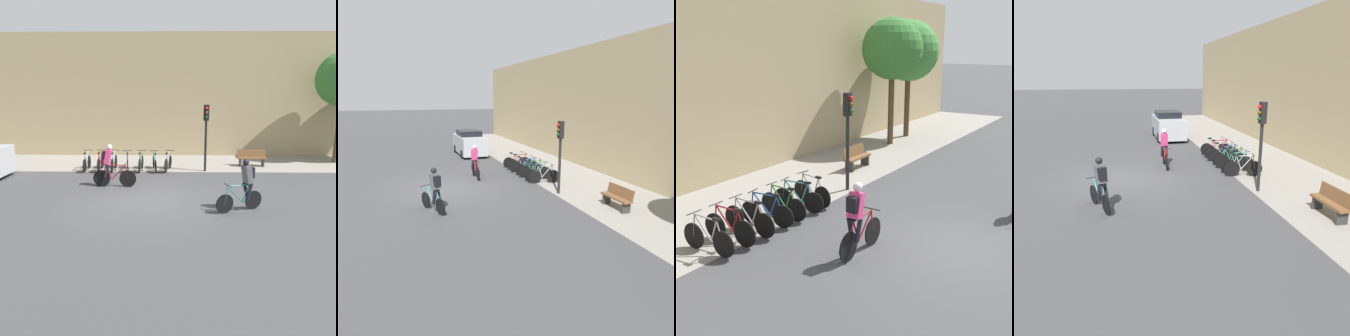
% 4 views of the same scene
% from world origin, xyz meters
% --- Properties ---
extents(ground, '(200.00, 200.00, 0.00)m').
position_xyz_m(ground, '(0.00, 0.00, 0.00)').
color(ground, '#3D3D3F').
extents(kerb_strip, '(44.00, 4.50, 0.01)m').
position_xyz_m(kerb_strip, '(0.00, 6.75, 0.00)').
color(kerb_strip, gray).
rests_on(kerb_strip, ground).
extents(building_facade, '(44.00, 0.60, 7.34)m').
position_xyz_m(building_facade, '(0.00, 9.30, 3.67)').
color(building_facade, tan).
rests_on(building_facade, ground).
extents(cyclist_pink, '(1.81, 0.46, 1.80)m').
position_xyz_m(cyclist_pink, '(-1.67, 1.85, 0.95)').
color(cyclist_pink, black).
rests_on(cyclist_pink, ground).
extents(cyclist_grey, '(1.63, 0.76, 1.76)m').
position_xyz_m(cyclist_grey, '(3.32, -0.90, 0.95)').
color(cyclist_grey, black).
rests_on(cyclist_grey, ground).
extents(parked_bike_0, '(0.46, 1.65, 0.96)m').
position_xyz_m(parked_bike_0, '(-3.45, 4.89, 0.40)').
color(parked_bike_0, black).
rests_on(parked_bike_0, ground).
extents(parked_bike_1, '(0.46, 1.68, 0.98)m').
position_xyz_m(parked_bike_1, '(-2.77, 4.89, 0.41)').
color(parked_bike_1, black).
rests_on(parked_bike_1, ground).
extents(parked_bike_2, '(0.46, 1.73, 0.97)m').
position_xyz_m(parked_bike_2, '(-2.08, 4.89, 0.40)').
color(parked_bike_2, black).
rests_on(parked_bike_2, ground).
extents(parked_bike_3, '(0.46, 1.64, 0.96)m').
position_xyz_m(parked_bike_3, '(-1.39, 4.89, 0.39)').
color(parked_bike_3, black).
rests_on(parked_bike_3, ground).
extents(parked_bike_4, '(0.46, 1.67, 0.97)m').
position_xyz_m(parked_bike_4, '(-0.70, 4.89, 0.40)').
color(parked_bike_4, black).
rests_on(parked_bike_4, ground).
extents(parked_bike_5, '(0.46, 1.66, 0.95)m').
position_xyz_m(parked_bike_5, '(-0.01, 4.89, 0.39)').
color(parked_bike_5, black).
rests_on(parked_bike_5, ground).
extents(parked_bike_6, '(0.48, 1.61, 0.97)m').
position_xyz_m(parked_bike_6, '(0.68, 4.89, 0.40)').
color(parked_bike_6, black).
rests_on(parked_bike_6, ground).
extents(traffic_light_pole, '(0.26, 0.30, 3.29)m').
position_xyz_m(traffic_light_pole, '(2.54, 4.75, 2.29)').
color(traffic_light_pole, black).
rests_on(traffic_light_pole, ground).
extents(bench, '(1.51, 0.44, 0.89)m').
position_xyz_m(bench, '(5.13, 5.97, 0.46)').
color(bench, brown).
rests_on(bench, ground).
extents(parked_car, '(4.30, 1.84, 1.85)m').
position_xyz_m(parked_car, '(-8.83, 3.15, 0.90)').
color(parked_car, '#9EA3A8').
rests_on(parked_car, ground).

